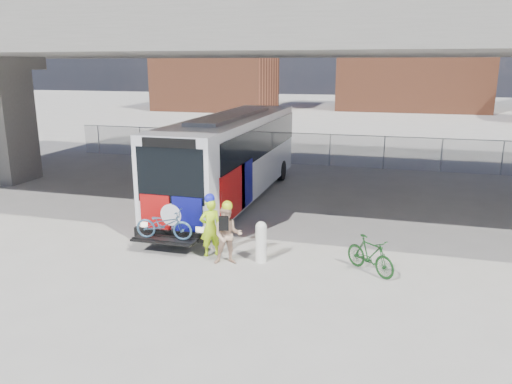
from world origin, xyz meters
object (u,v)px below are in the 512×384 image
at_px(bus, 232,151).
at_px(cyclist_tan, 228,234).
at_px(cyclist_hivis, 210,226).
at_px(bike_parked, 370,255).
at_px(bollard, 261,240).

relative_size(bus, cyclist_tan, 6.77).
relative_size(cyclist_hivis, bike_parked, 1.13).
distance_m(cyclist_tan, bike_parked, 4.07).
xyz_separation_m(bollard, bike_parked, (3.13, 0.08, -0.15)).
height_order(cyclist_hivis, cyclist_tan, cyclist_hivis).
distance_m(bus, bike_parked, 8.96).
bearing_deg(bus, bollard, -64.77).
bearing_deg(bike_parked, cyclist_tan, 136.65).
bearing_deg(bollard, bus, 115.23).
relative_size(bollard, bike_parked, 0.72).
distance_m(cyclist_hivis, bike_parked, 4.76).
relative_size(cyclist_tan, bike_parked, 1.10).
bearing_deg(bus, cyclist_tan, -72.67).
xyz_separation_m(bus, cyclist_hivis, (1.41, -6.32, -1.17)).
bearing_deg(bus, bike_parked, -45.81).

